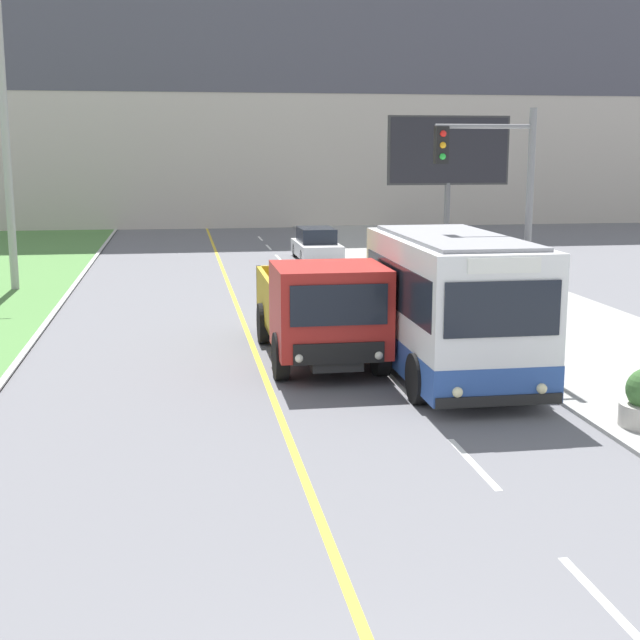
# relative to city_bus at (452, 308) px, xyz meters

# --- Properties ---
(lane_marking_centre) EXTENTS (2.88, 140.00, 0.01)m
(lane_marking_centre) POSITION_rel_city_bus_xyz_m (-3.55, -10.02, -1.59)
(lane_marking_centre) COLOR gold
(lane_marking_centre) RESTS_ON ground_plane
(apartment_block_background) EXTENTS (80.00, 8.04, 23.89)m
(apartment_block_background) POSITION_rel_city_bus_xyz_m (-3.96, 42.47, 10.36)
(apartment_block_background) COLOR beige
(apartment_block_background) RESTS_ON ground_plane
(city_bus) EXTENTS (2.64, 6.11, 3.14)m
(city_bus) POSITION_rel_city_bus_xyz_m (0.00, 0.00, 0.00)
(city_bus) COLOR white
(city_bus) RESTS_ON ground_plane
(dump_truck) EXTENTS (2.50, 6.55, 2.44)m
(dump_truck) POSITION_rel_city_bus_xyz_m (-2.53, 1.69, -0.35)
(dump_truck) COLOR black
(dump_truck) RESTS_ON ground_plane
(car_distant) EXTENTS (1.80, 4.30, 1.45)m
(car_distant) POSITION_rel_city_bus_xyz_m (0.40, 21.46, -0.90)
(car_distant) COLOR silver
(car_distant) RESTS_ON ground_plane
(utility_pole_far) EXTENTS (1.80, 0.28, 11.96)m
(utility_pole_far) POSITION_rel_city_bus_xyz_m (-11.53, 14.56, 4.45)
(utility_pole_far) COLOR #9E9E99
(utility_pole_far) RESTS_ON ground_plane
(traffic_light_mast) EXTENTS (2.28, 0.32, 5.81)m
(traffic_light_mast) POSITION_rel_city_bus_xyz_m (1.33, 0.83, 2.11)
(traffic_light_mast) COLOR slate
(traffic_light_mast) RESTS_ON ground_plane
(billboard_large) EXTENTS (5.06, 0.24, 6.26)m
(billboard_large) POSITION_rel_city_bus_xyz_m (5.21, 17.45, 3.09)
(billboard_large) COLOR #59595B
(billboard_large) RESTS_ON ground_plane
(planter_round_second) EXTENTS (0.93, 0.93, 1.02)m
(planter_round_second) POSITION_rel_city_bus_xyz_m (2.27, 1.49, -1.06)
(planter_round_second) COLOR #B7B2A8
(planter_round_second) RESTS_ON sidewalk_right
(planter_round_third) EXTENTS (0.84, 0.84, 0.96)m
(planter_round_third) POSITION_rel_city_bus_xyz_m (2.17, 6.95, -1.09)
(planter_round_third) COLOR #B7B2A8
(planter_round_third) RESTS_ON sidewalk_right
(planter_round_far) EXTENTS (0.84, 0.84, 0.99)m
(planter_round_far) POSITION_rel_city_bus_xyz_m (2.11, 12.40, -1.07)
(planter_round_far) COLOR #B7B2A8
(planter_round_far) RESTS_ON sidewalk_right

